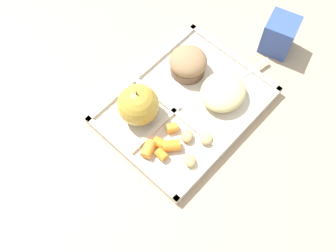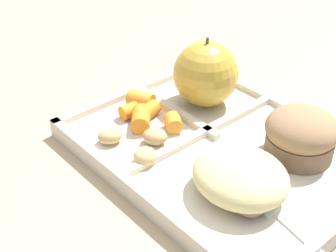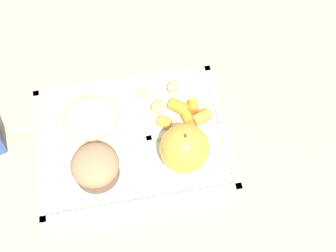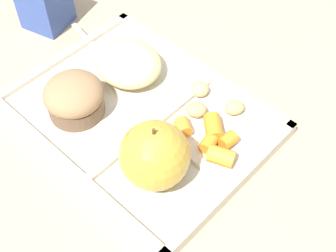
{
  "view_description": "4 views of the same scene",
  "coord_description": "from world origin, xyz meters",
  "px_view_note": "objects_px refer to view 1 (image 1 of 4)",
  "views": [
    {
      "loc": [
        -0.32,
        -0.25,
        0.74
      ],
      "look_at": [
        -0.07,
        -0.01,
        0.03
      ],
      "focal_mm": 42.31,
      "sensor_mm": 36.0,
      "label": 1
    },
    {
      "loc": [
        0.3,
        -0.34,
        0.35
      ],
      "look_at": [
        -0.06,
        -0.03,
        0.03
      ],
      "focal_mm": 52.2,
      "sensor_mm": 36.0,
      "label": 2
    },
    {
      "loc": [
        0.01,
        0.39,
        0.77
      ],
      "look_at": [
        -0.06,
        -0.0,
        0.04
      ],
      "focal_mm": 51.28,
      "sensor_mm": 36.0,
      "label": 3
    },
    {
      "loc": [
        -0.3,
        0.26,
        0.5
      ],
      "look_at": [
        -0.06,
        0.01,
        0.05
      ],
      "focal_mm": 49.29,
      "sensor_mm": 36.0,
      "label": 4
    }
  ],
  "objects_px": {
    "lunch_tray": "(185,107)",
    "green_apple": "(138,105)",
    "bran_muffin": "(188,63)",
    "plastic_fork": "(238,80)",
    "milk_carton": "(279,35)"
  },
  "relations": [
    {
      "from": "lunch_tray",
      "to": "green_apple",
      "type": "bearing_deg",
      "value": 146.15
    },
    {
      "from": "green_apple",
      "to": "bran_muffin",
      "type": "xyz_separation_m",
      "value": [
        0.15,
        -0.0,
        -0.01
      ]
    },
    {
      "from": "lunch_tray",
      "to": "plastic_fork",
      "type": "relative_size",
      "value": 2.22
    },
    {
      "from": "green_apple",
      "to": "lunch_tray",
      "type": "bearing_deg",
      "value": -33.85
    },
    {
      "from": "bran_muffin",
      "to": "milk_carton",
      "type": "height_order",
      "value": "milk_carton"
    },
    {
      "from": "lunch_tray",
      "to": "plastic_fork",
      "type": "bearing_deg",
      "value": -18.65
    },
    {
      "from": "bran_muffin",
      "to": "lunch_tray",
      "type": "bearing_deg",
      "value": -141.45
    },
    {
      "from": "milk_carton",
      "to": "green_apple",
      "type": "bearing_deg",
      "value": 148.35
    },
    {
      "from": "lunch_tray",
      "to": "milk_carton",
      "type": "xyz_separation_m",
      "value": [
        0.26,
        -0.04,
        0.03
      ]
    },
    {
      "from": "bran_muffin",
      "to": "plastic_fork",
      "type": "xyz_separation_m",
      "value": [
        0.05,
        -0.1,
        -0.03
      ]
    },
    {
      "from": "green_apple",
      "to": "milk_carton",
      "type": "height_order",
      "value": "green_apple"
    },
    {
      "from": "lunch_tray",
      "to": "plastic_fork",
      "type": "distance_m",
      "value": 0.13
    },
    {
      "from": "lunch_tray",
      "to": "bran_muffin",
      "type": "xyz_separation_m",
      "value": [
        0.07,
        0.05,
        0.03
      ]
    },
    {
      "from": "lunch_tray",
      "to": "green_apple",
      "type": "distance_m",
      "value": 0.11
    },
    {
      "from": "green_apple",
      "to": "bran_muffin",
      "type": "height_order",
      "value": "green_apple"
    }
  ]
}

